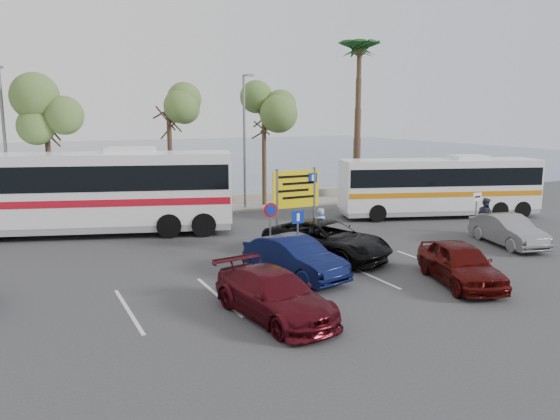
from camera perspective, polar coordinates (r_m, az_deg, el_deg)
name	(u,v)px	position (r m, az deg, el deg)	size (l,w,h in m)	color
ground	(312,272)	(20.67, 3.38, -6.52)	(120.00, 120.00, 0.00)	#323235
kerb_strip	(197,211)	(33.20, -8.71, -0.11)	(44.00, 2.40, 0.15)	gray
seawall	(187,203)	(35.05, -9.72, 0.77)	(48.00, 0.80, 0.60)	gray
sea	(91,157)	(78.01, -19.18, 5.23)	(140.00, 140.00, 0.00)	#415468
tree_left	(45,111)	(31.21, -23.32, 9.49)	(3.20, 3.20, 7.20)	#382619
tree_mid	(168,99)	(32.27, -11.61, 11.25)	(3.20, 3.20, 8.00)	#382619
tree_right	(264,109)	(34.32, -1.69, 10.55)	(3.20, 3.20, 7.40)	#382619
palm_tree	(359,52)	(38.00, 8.30, 16.01)	(4.80, 4.80, 11.20)	#382619
street_lamp_left	(5,139)	(30.70, -26.83, 6.60)	(0.45, 1.15, 8.01)	slate
street_lamp_right	(245,135)	(33.30, -3.70, 7.85)	(0.45, 1.15, 8.01)	slate
direction_sign	(296,195)	(23.35, 1.69, 1.54)	(2.20, 0.12, 3.60)	slate
sign_no_stop	(270,221)	(22.07, -1.01, -1.21)	(0.60, 0.08, 2.35)	slate
sign_parking	(298,231)	(20.87, 1.87, -2.17)	(0.50, 0.07, 2.25)	slate
sign_taxi	(476,209)	(27.49, 19.82, 0.12)	(0.50, 0.07, 2.20)	slate
lane_markings	(298,284)	(19.30, 1.91, -7.71)	(12.02, 4.20, 0.01)	silver
coach_bus_left	(90,195)	(28.14, -19.28, 1.52)	(13.90, 7.01, 4.26)	white
coach_bus_right	(439,188)	(32.56, 16.27, 2.17)	(11.48, 5.93, 3.52)	white
car_blue	(295,257)	(19.89, 1.54, -4.98)	(1.55, 4.43, 1.46)	#0D143F
car_maroon	(274,295)	(16.09, -0.60, -8.83)	(1.93, 4.74, 1.38)	#4D0C14
car_red	(460,263)	(20.11, 18.33, -5.30)	(1.75, 4.35, 1.48)	#4B0C0A
suv_black	(327,240)	(22.48, 4.91, -3.14)	(2.55, 5.53, 1.54)	black
car_silver_b	(508,230)	(26.61, 22.74, -1.99)	(1.46, 4.20, 1.38)	gray
pedestrian_near	(319,229)	(23.82, 4.15, -1.99)	(0.67, 0.44, 1.85)	#9AB4E0
pedestrian_far	(485,216)	(28.81, 20.63, -0.56)	(0.87, 0.68, 1.79)	#353A50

